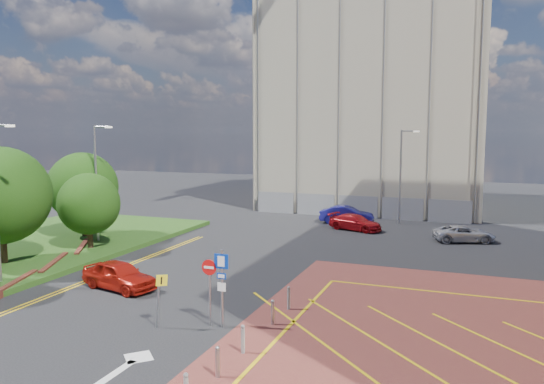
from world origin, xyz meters
The scene contains 16 objects.
ground centered at (0.00, 0.00, 0.00)m, with size 140.00×140.00×0.00m, color black.
retaining_wall centered at (-11.80, 2.00, 0.20)m, with size 6.06×20.33×0.40m.
tree_b centered at (-15.50, 5.00, 4.24)m, with size 5.60×5.60×6.74m.
tree_c centered at (-13.50, 10.00, 3.19)m, with size 4.00×4.00×4.90m.
tree_d centered at (-16.50, 13.00, 3.87)m, with size 5.00×5.00×6.08m.
lamp_left_far centered at (-14.42, 12.00, 4.66)m, with size 1.53×0.16×8.00m.
lamp_back centered at (4.08, 28.00, 4.36)m, with size 1.53×0.16×8.00m.
sign_cluster centered at (0.30, 0.98, 1.95)m, with size 1.17×0.12×3.20m.
warning_sign centered at (-1.81, 0.04, 1.43)m, with size 0.54×0.37×2.24m.
bollard_row centered at (2.30, -1.67, 0.47)m, with size 0.14×11.14×0.90m.
construction_building centered at (0.00, 40.00, 11.00)m, with size 21.20×19.20×22.00m, color #ACA08D.
construction_fence centered at (1.00, 30.00, 1.00)m, with size 21.60×0.06×2.00m, color gray.
car_red_left centered at (-6.66, 3.89, 0.71)m, with size 1.69×4.19×1.43m, color #AD190E.
car_blue_back centered at (-0.21, 26.51, 0.74)m, with size 1.58×4.52×1.49m, color navy.
car_red_back centered at (1.10, 23.79, 0.63)m, with size 1.77×4.34×1.26m, color #A50E14.
car_silver_back centered at (9.31, 22.13, 0.59)m, with size 1.97×4.27×1.19m, color silver.
Camera 1 is at (9.72, -17.58, 7.93)m, focal length 35.00 mm.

